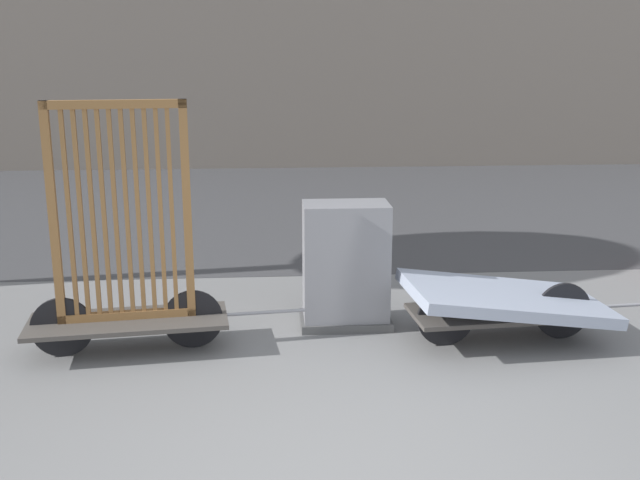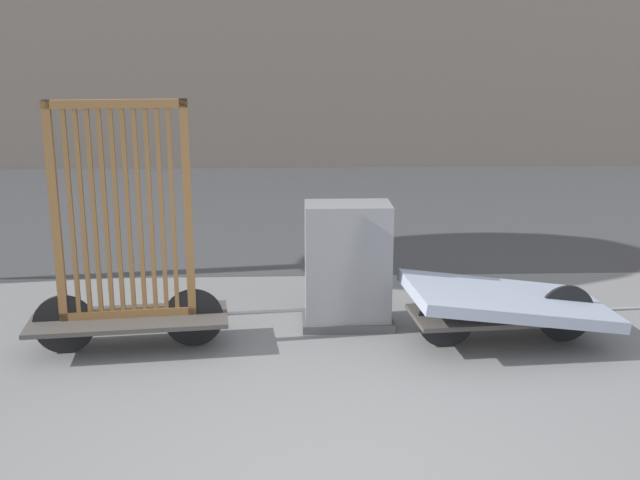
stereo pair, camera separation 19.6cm
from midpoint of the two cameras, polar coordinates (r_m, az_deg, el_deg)
The scene contains 4 objects.
road_strip at distance 12.75m, azimuth -0.63°, elevation 2.71°, with size 56.00×8.29×0.01m.
bike_cart_with_bedframe at distance 6.59m, azimuth -13.68°, elevation -2.07°, with size 2.42×0.84×2.17m.
bike_cart_with_mattress at distance 6.87m, azimuth 14.93°, elevation -4.71°, with size 2.47×1.18×0.58m.
utility_cabinet at distance 7.05m, azimuth 2.90°, elevation -2.27°, with size 0.85×0.53×1.18m.
Camera 2 is at (-0.23, -3.92, 2.55)m, focal length 42.00 mm.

